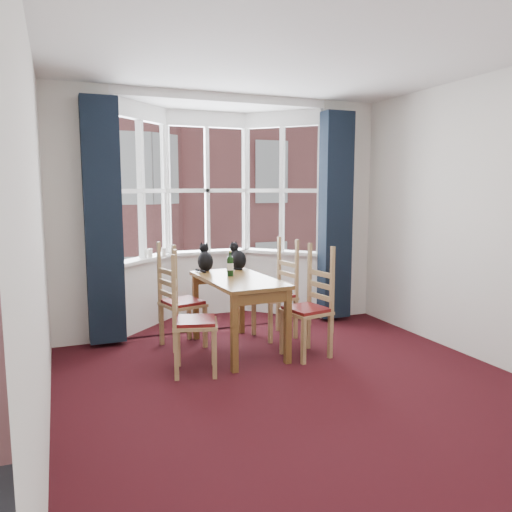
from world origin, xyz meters
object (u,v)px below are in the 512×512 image
cat_left (205,260)px  candle_extra (172,252)px  candle_short (164,252)px  wine_bottle (230,265)px  candle_tall (150,253)px  chair_left_near (185,323)px  chair_left_far (175,305)px  cat_right (238,258)px  chair_right_far (281,296)px  chair_right_near (313,310)px  dining_table (238,289)px

cat_left → candle_extra: 0.75m
cat_left → candle_short: 0.77m
wine_bottle → candle_tall: 1.27m
chair_left_near → candle_short: candle_short is taller
chair_left_far → cat_right: cat_right is taller
candle_tall → chair_left_far: bearing=-83.7°
candle_short → candle_extra: (0.11, 0.02, 0.00)m
chair_right_far → cat_left: bearing=163.9°
chair_right_near → cat_left: size_ratio=2.78×
chair_left_near → chair_left_far: (0.07, 0.76, 0.00)m
cat_left → candle_short: bearing=115.1°
chair_left_far → cat_right: (0.80, 0.21, 0.43)m
chair_right_near → cat_right: bearing=116.3°
chair_left_far → chair_right_near: 1.47m
candle_tall → cat_right: bearing=-37.3°
chair_right_near → chair_right_far: 0.73m
chair_left_near → cat_right: size_ratio=2.80×
chair_left_far → candle_extra: 1.06m
candle_tall → candle_short: candle_short is taller
cat_right → chair_left_far: bearing=-164.9°
chair_left_near → chair_right_near: (1.34, 0.01, 0.00)m
chair_right_far → candle_extra: size_ratio=8.41×
chair_left_near → candle_short: 1.75m
candle_extra → dining_table: bearing=-72.0°
cat_left → wine_bottle: cat_left is taller
candle_short → chair_left_near: bearing=-95.1°
dining_table → candle_tall: candle_tall is taller
candle_extra → chair_right_near: bearing=-57.3°
cat_right → candle_short: bearing=135.3°
chair_left_far → chair_right_far: bearing=-0.7°
chair_right_far → dining_table: bearing=-153.7°
candle_short → candle_extra: same height
dining_table → candle_extra: (-0.42, 1.28, 0.26)m
cat_right → chair_right_near: bearing=-63.7°
wine_bottle → chair_right_near: bearing=-37.9°
chair_right_far → cat_right: 0.66m
candle_short → chair_left_far: bearing=-94.8°
dining_table → wine_bottle: wine_bottle is taller
chair_right_near → chair_right_far: same height
cat_left → candle_extra: size_ratio=3.02×
chair_left_far → candle_tall: 1.01m
candle_tall → candle_extra: 0.29m
cat_left → chair_right_far: bearing=-16.1°
chair_left_near → chair_right_near: bearing=0.6°
chair_right_far → chair_left_near: bearing=-150.5°
chair_right_near → candle_short: bearing=125.5°
cat_left → cat_right: (0.39, -0.01, -0.00)m
chair_right_near → candle_short: candle_short is taller
candle_tall → chair_left_near: bearing=-89.1°
dining_table → cat_left: 0.64m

